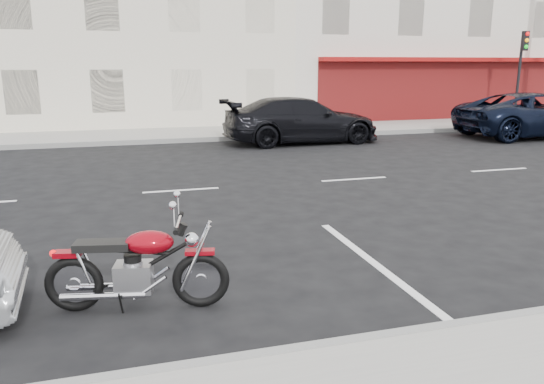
{
  "coord_description": "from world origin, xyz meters",
  "views": [
    {
      "loc": [
        -3.18,
        -11.03,
        2.61
      ],
      "look_at": [
        -1.1,
        -3.85,
        0.8
      ],
      "focal_mm": 35.0,
      "sensor_mm": 36.0,
      "label": 1
    }
  ],
  "objects_px": {
    "traffic_light": "(521,65)",
    "suv_far": "(537,115)",
    "motorcycle": "(203,268)",
    "fire_hydrant": "(484,113)",
    "car_far": "(301,120)"
  },
  "relations": [
    {
      "from": "traffic_light",
      "to": "fire_hydrant",
      "type": "distance_m",
      "value": 2.53
    },
    {
      "from": "suv_far",
      "to": "car_far",
      "type": "distance_m",
      "value": 8.76
    },
    {
      "from": "traffic_light",
      "to": "motorcycle",
      "type": "distance_m",
      "value": 21.27
    },
    {
      "from": "traffic_light",
      "to": "suv_far",
      "type": "relative_size",
      "value": 0.66
    },
    {
      "from": "motorcycle",
      "to": "car_far",
      "type": "bearing_deg",
      "value": 77.43
    },
    {
      "from": "car_far",
      "to": "fire_hydrant",
      "type": "bearing_deg",
      "value": -75.64
    },
    {
      "from": "fire_hydrant",
      "to": "car_far",
      "type": "bearing_deg",
      "value": -164.24
    },
    {
      "from": "car_far",
      "to": "motorcycle",
      "type": "bearing_deg",
      "value": 154.5
    },
    {
      "from": "traffic_light",
      "to": "fire_hydrant",
      "type": "xyz_separation_m",
      "value": [
        -1.5,
        0.17,
        -2.03
      ]
    },
    {
      "from": "suv_far",
      "to": "car_far",
      "type": "relative_size",
      "value": 1.09
    },
    {
      "from": "motorcycle",
      "to": "suv_far",
      "type": "height_order",
      "value": "suv_far"
    },
    {
      "from": "traffic_light",
      "to": "suv_far",
      "type": "distance_m",
      "value": 4.38
    },
    {
      "from": "motorcycle",
      "to": "traffic_light",
      "type": "bearing_deg",
      "value": 52.8
    },
    {
      "from": "motorcycle",
      "to": "suv_far",
      "type": "bearing_deg",
      "value": 48.73
    },
    {
      "from": "motorcycle",
      "to": "suv_far",
      "type": "distance_m",
      "value": 17.39
    }
  ]
}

